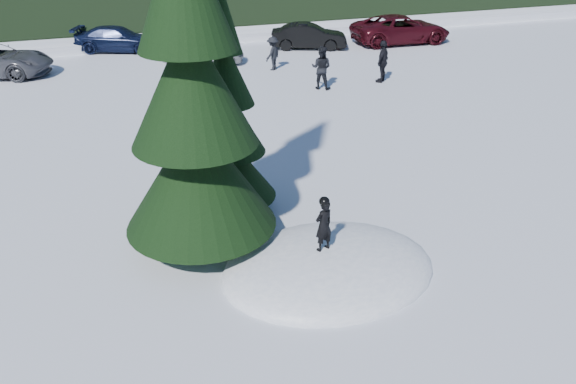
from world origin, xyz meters
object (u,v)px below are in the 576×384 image
object	(u,v)px
spruce_short	(227,129)
spruce_tall	(193,100)
adult_2	(273,53)
car_3	(118,39)
adult_1	(383,61)
car_4	(204,50)
car_5	(309,36)
child_skier	(324,225)
adult_0	(321,68)
car_6	(401,29)

from	to	relation	value
spruce_short	spruce_tall	bearing A→B (deg)	-125.54
adult_2	car_3	size ratio (longest dim) A/B	0.35
spruce_short	adult_1	size ratio (longest dim) A/B	3.05
car_3	car_4	distance (m)	5.47
car_5	child_skier	bearing A→B (deg)	-179.75
car_4	adult_0	bearing A→B (deg)	-130.95
adult_2	car_4	distance (m)	3.53
car_3	car_5	world-z (taller)	car_5
spruce_short	car_4	size ratio (longest dim) A/B	1.41
spruce_tall	child_skier	xyz separation A→B (m)	(2.09, -1.73, -2.28)
spruce_tall	car_6	xyz separation A→B (m)	(14.82, 17.00, -2.56)
car_4	child_skier	bearing A→B (deg)	-167.53
spruce_tall	adult_0	distance (m)	12.82
spruce_short	car_3	size ratio (longest dim) A/B	1.23
car_4	adult_1	bearing A→B (deg)	-114.60
spruce_short	car_3	xyz separation A→B (m)	(-1.03, 18.83, -1.47)
spruce_short	adult_0	bearing A→B (deg)	55.18
adult_0	adult_2	size ratio (longest dim) A/B	1.15
car_4	car_6	world-z (taller)	car_6
spruce_tall	child_skier	world-z (taller)	spruce_tall
spruce_tall	car_5	size ratio (longest dim) A/B	2.17
adult_0	car_3	bearing A→B (deg)	-15.31
car_5	car_6	xyz separation A→B (m)	(5.28, -0.43, 0.11)
adult_1	car_6	bearing A→B (deg)	-166.86
adult_0	car_6	xyz separation A→B (m)	(7.62, 6.68, -0.11)
adult_1	spruce_short	bearing A→B (deg)	3.55
car_5	car_6	world-z (taller)	car_6
child_skier	adult_1	bearing A→B (deg)	-139.79
adult_0	car_6	world-z (taller)	adult_0
car_3	child_skier	bearing A→B (deg)	-153.12
adult_0	adult_2	distance (m)	3.69
child_skier	car_6	distance (m)	22.65
car_5	car_3	bearing A→B (deg)	95.16
adult_2	car_4	bearing A→B (deg)	-80.14
adult_0	adult_1	size ratio (longest dim) A/B	0.98
adult_0	adult_1	world-z (taller)	adult_1
spruce_tall	adult_2	distance (m)	15.48
adult_1	car_6	world-z (taller)	adult_1
child_skier	adult_0	bearing A→B (deg)	-129.43
car_4	car_5	world-z (taller)	car_5
car_6	car_3	bearing A→B (deg)	80.71
spruce_tall	car_6	size ratio (longest dim) A/B	1.58
adult_2	car_6	bearing A→B (deg)	159.37
car_4	spruce_tall	bearing A→B (deg)	-175.27
car_3	adult_0	bearing A→B (deg)	-122.54
car_3	adult_1	bearing A→B (deg)	-113.08
spruce_short	car_6	world-z (taller)	spruce_short
adult_0	car_4	distance (m)	6.85
adult_1	car_5	size ratio (longest dim) A/B	0.44
adult_2	car_3	xyz separation A→B (m)	(-6.35, 6.34, -0.12)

